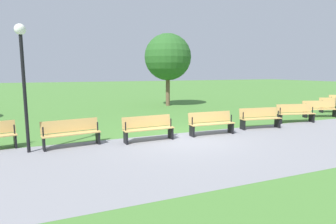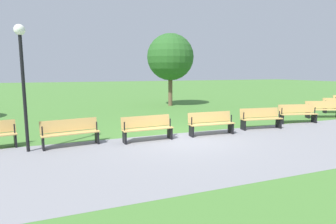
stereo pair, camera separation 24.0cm
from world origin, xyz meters
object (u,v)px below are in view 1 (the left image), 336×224
Objects in this scene: bench_7 at (71,132)px; bench_2 at (320,108)px; bench_6 at (148,128)px; bench_3 at (295,113)px; lamp_post at (23,64)px; bench_4 at (260,118)px; bench_1 at (335,105)px; bench_5 at (211,123)px; tree_0 at (168,57)px.

bench_2 is at bearing 177.39° from bench_7.
bench_3 is at bearing -177.44° from bench_6.
bench_7 is 0.49× the size of lamp_post.
bench_4 is 1.01× the size of bench_6.
bench_1 is 7.81m from bench_4.
bench_3 and bench_4 have the same top height.
bench_7 is at bearing 0.01° from bench_5.
bench_1 is 0.99× the size of bench_3.
bench_5 is (7.68, 1.39, 0.00)m from bench_2.
bench_1 is at bearing 179.96° from bench_7.
bench_2 and bench_5 have the same top height.
tree_0 is (-7.27, -9.13, 2.99)m from bench_7.
bench_4 is at bearing 172.26° from bench_7.
bench_4 is at bearing -172.28° from bench_5.
bench_4 is 2.61m from bench_5.
bench_5 is 2.61m from bench_6.
bench_1 is 12.94m from bench_6.
lamp_post reaches higher than bench_1.
bench_7 is (12.89, 1.16, 0.00)m from bench_2.
tree_0 is at bearing -36.76° from bench_2.
tree_0 is at bearing -99.85° from bench_5.
lamp_post is (14.16, 1.36, 2.22)m from bench_2.
bench_1 is 1.01× the size of bench_6.
tree_0 is at bearing -17.97° from bench_1.
bench_2 and bench_3 have the same top height.
bench_3 and bench_5 have the same top height.
bench_2 is at bearing -167.14° from bench_5.
bench_2 is 1.00× the size of bench_4.
lamp_post reaches higher than bench_3.
bench_3 is at bearing 33.49° from bench_2.
bench_4 is at bearing 30.92° from bench_2.
bench_7 is (10.38, 0.47, 0.00)m from bench_3.
bench_3 is at bearing -176.72° from lamp_post.
bench_1 is 0.99× the size of bench_7.
tree_0 is at bearing -57.39° from bench_3.
bench_4 and bench_7 have the same top height.
bench_5 is at bearing 12.88° from bench_4.
bench_7 is at bearing -7.72° from bench_6.
bench_1 is 15.47m from bench_7.
bench_1 is 5.21m from bench_3.
bench_5 is at bearing 20.61° from bench_3.
bench_4 is (7.53, 2.08, 0.00)m from bench_1.
bench_5 is at bearing 28.35° from bench_2.
tree_0 is (-4.67, -9.37, 2.99)m from bench_6.
bench_3 is at bearing 109.70° from tree_0.
tree_0 is 12.68m from lamp_post.
bench_6 is at bearing 10.31° from bench_4.
bench_7 is at bearing 30.94° from bench_1.
bench_6 is (12.73, 2.31, 0.00)m from bench_1.
bench_1 is at bearing 138.80° from tree_0.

